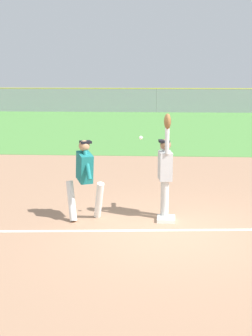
{
  "coord_description": "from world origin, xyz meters",
  "views": [
    {
      "loc": [
        -0.27,
        -8.62,
        3.2
      ],
      "look_at": [
        -0.84,
        1.08,
        1.05
      ],
      "focal_mm": 49.03,
      "sensor_mm": 36.0,
      "label": 1
    }
  ],
  "objects": [
    {
      "name": "first_base",
      "position": [
        0.04,
        0.68,
        0.04
      ],
      "size": [
        0.39,
        0.39,
        0.08
      ],
      "primitive_type": "cube",
      "rotation": [
        0.0,
        0.0,
        -0.04
      ],
      "color": "white",
      "rests_on": "ground_plane"
    },
    {
      "name": "parked_car_white",
      "position": [
        1.14,
        27.51,
        0.67
      ],
      "size": [
        4.4,
        2.12,
        1.25
      ],
      "rotation": [
        0.0,
        0.0,
        0.0
      ],
      "color": "white",
      "rests_on": "ground_plane"
    },
    {
      "name": "outfield_fence",
      "position": [
        -0.0,
        24.41,
        0.86
      ],
      "size": [
        46.15,
        0.08,
        1.72
      ],
      "color": "#93999E",
      "rests_on": "ground_plane"
    },
    {
      "name": "parked_car_green",
      "position": [
        7.34,
        27.63,
        0.67
      ],
      "size": [
        4.53,
        2.39,
        1.25
      ],
      "rotation": [
        0.0,
        0.0,
        -0.08
      ],
      "color": "#1E6B33",
      "rests_on": "ground_plane"
    },
    {
      "name": "baseball",
      "position": [
        -0.51,
        0.68,
        1.78
      ],
      "size": [
        0.07,
        0.07,
        0.07
      ],
      "primitive_type": "sphere",
      "color": "white"
    },
    {
      "name": "fielder",
      "position": [
        0.01,
        0.89,
        1.12
      ],
      "size": [
        0.31,
        0.9,
        2.28
      ],
      "rotation": [
        0.0,
        0.0,
        3.26
      ],
      "color": "silver",
      "rests_on": "ground_plane"
    },
    {
      "name": "runner",
      "position": [
        -1.68,
        0.66,
        1.0
      ],
      "size": [
        0.89,
        0.81,
        1.72
      ],
      "rotation": [
        0.0,
        0.0,
        0.41
      ],
      "color": "white",
      "rests_on": "ground_plane"
    },
    {
      "name": "ground_plane",
      "position": [
        0.0,
        0.0,
        0.0
      ],
      "size": [
        74.46,
        74.46,
        0.0
      ],
      "primitive_type": "plane",
      "color": "tan"
    },
    {
      "name": "parked_car_tan",
      "position": [
        -4.66,
        27.32,
        0.67
      ],
      "size": [
        4.58,
        2.49,
        1.25
      ],
      "rotation": [
        0.0,
        0.0,
        -0.11
      ],
      "color": "tan",
      "rests_on": "ground_plane"
    },
    {
      "name": "outfield_grass",
      "position": [
        0.0,
        16.14,
        0.01
      ],
      "size": [
        46.07,
        16.54,
        0.01
      ],
      "primitive_type": "cube",
      "color": "#549342",
      "rests_on": "ground_plane"
    }
  ]
}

